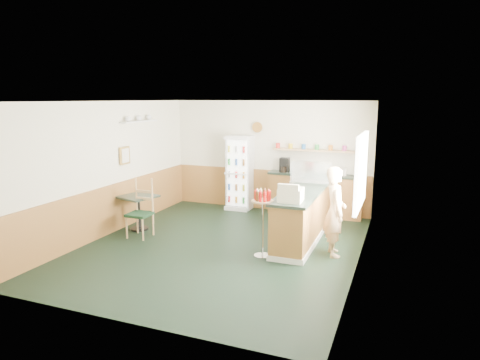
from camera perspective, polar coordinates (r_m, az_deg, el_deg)
The scene contains 13 objects.
ground at distance 8.19m, azimuth -2.54°, elevation -8.80°, with size 6.00×6.00×0.00m, color black.
room_envelope at distance 8.57m, azimuth -2.04°, elevation 2.59°, with size 5.04×6.02×2.72m.
service_counter at distance 8.63m, azimuth 8.62°, elevation -4.68°, with size 0.68×3.01×1.01m.
back_counter at distance 10.29m, azimuth 9.88°, elevation -1.70°, with size 2.24×0.42×1.69m.
drinks_fridge at distance 10.67m, azimuth -0.07°, elevation 0.98°, with size 0.61×0.53×1.85m.
display_case at distance 8.94m, azimuth 9.46°, elevation 0.93°, with size 0.80×0.42×0.46m.
cash_register at distance 7.38m, azimuth 6.79°, elevation -1.97°, with size 0.40×0.42×0.23m, color beige.
shopkeeper at distance 7.70m, azimuth 12.53°, elevation -4.12°, with size 0.53×0.38×1.59m, color tan.
condiment_stand at distance 7.45m, azimuth 3.02°, elevation -4.21°, with size 0.38×0.38×1.19m.
newspaper_rack at distance 8.94m, azimuth 6.81°, elevation -3.15°, with size 0.09×0.48×0.75m.
cafe_table at distance 9.29m, azimuth -13.40°, elevation -3.36°, with size 0.83×0.83×0.74m.
cafe_chair at distance 8.85m, azimuth -12.95°, elevation -3.42°, with size 0.44×0.44×1.18m.
dog_doorstop at distance 8.68m, azimuth 4.66°, elevation -6.90°, with size 0.20×0.26×0.24m.
Camera 1 is at (3.12, -7.06, 2.75)m, focal length 32.00 mm.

